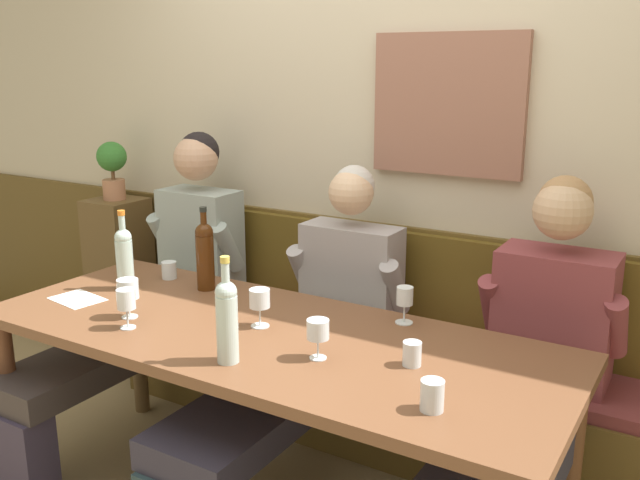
{
  "coord_description": "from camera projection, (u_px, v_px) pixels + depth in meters",
  "views": [
    {
      "loc": [
        1.34,
        -1.73,
        1.67
      ],
      "look_at": [
        0.04,
        0.44,
        1.01
      ],
      "focal_mm": 38.73,
      "sensor_mm": 36.0,
      "label": 1
    }
  ],
  "objects": [
    {
      "name": "room_wall_back",
      "position": [
        389.0,
        124.0,
        3.07
      ],
      "size": [
        6.8,
        0.12,
        2.8
      ],
      "color": "#C3B69B",
      "rests_on": "ground"
    },
    {
      "name": "wood_wainscot_panel",
      "position": [
        378.0,
        322.0,
        3.26
      ],
      "size": [
        6.8,
        0.03,
        0.96
      ],
      "primitive_type": "cube",
      "color": "brown",
      "rests_on": "ground"
    },
    {
      "name": "wall_bench",
      "position": [
        357.0,
        376.0,
        3.14
      ],
      "size": [
        2.45,
        0.42,
        0.94
      ],
      "color": "brown",
      "rests_on": "ground"
    },
    {
      "name": "dining_table",
      "position": [
        265.0,
        352.0,
        2.46
      ],
      "size": [
        2.15,
        0.83,
        0.75
      ],
      "color": "brown",
      "rests_on": "ground"
    },
    {
      "name": "person_center_right_seat",
      "position": [
        155.0,
        287.0,
        3.19
      ],
      "size": [
        0.49,
        1.29,
        1.34
      ],
      "color": "#332B3F",
      "rests_on": "ground"
    },
    {
      "name": "person_right_seat",
      "position": [
        304.0,
        342.0,
        2.74
      ],
      "size": [
        0.53,
        1.28,
        1.25
      ],
      "color": "#24363C",
      "rests_on": "ground"
    },
    {
      "name": "person_center_left_seat",
      "position": [
        527.0,
        380.0,
        2.33
      ],
      "size": [
        0.53,
        1.29,
        1.27
      ],
      "color": "#2C2A31",
      "rests_on": "ground"
    },
    {
      "name": "wine_bottle_clear_water",
      "position": [
        227.0,
        318.0,
        2.15
      ],
      "size": [
        0.07,
        0.07,
        0.35
      ],
      "color": "#B5C9C3",
      "rests_on": "dining_table"
    },
    {
      "name": "wine_bottle_green_tall",
      "position": [
        124.0,
        256.0,
        2.85
      ],
      "size": [
        0.07,
        0.07,
        0.34
      ],
      "color": "#AEC8BB",
      "rests_on": "dining_table"
    },
    {
      "name": "wine_bottle_amber_mid",
      "position": [
        205.0,
        254.0,
        2.85
      ],
      "size": [
        0.07,
        0.07,
        0.35
      ],
      "color": "#43210A",
      "rests_on": "dining_table"
    },
    {
      "name": "wine_glass_near_bucket",
      "position": [
        126.0,
        301.0,
        2.44
      ],
      "size": [
        0.07,
        0.07,
        0.15
      ],
      "color": "silver",
      "rests_on": "dining_table"
    },
    {
      "name": "wine_glass_center_front",
      "position": [
        260.0,
        300.0,
        2.45
      ],
      "size": [
        0.07,
        0.07,
        0.14
      ],
      "color": "silver",
      "rests_on": "dining_table"
    },
    {
      "name": "wine_glass_mid_left",
      "position": [
        318.0,
        330.0,
        2.19
      ],
      "size": [
        0.07,
        0.07,
        0.13
      ],
      "color": "silver",
      "rests_on": "dining_table"
    },
    {
      "name": "wine_glass_right_end",
      "position": [
        405.0,
        298.0,
        2.49
      ],
      "size": [
        0.06,
        0.06,
        0.14
      ],
      "color": "silver",
      "rests_on": "dining_table"
    },
    {
      "name": "wine_glass_center_rear",
      "position": [
        128.0,
        291.0,
        2.54
      ],
      "size": [
        0.08,
        0.08,
        0.15
      ],
      "color": "silver",
      "rests_on": "dining_table"
    },
    {
      "name": "water_tumbler_right",
      "position": [
        169.0,
        270.0,
        3.02
      ],
      "size": [
        0.06,
        0.06,
        0.08
      ],
      "primitive_type": "cylinder",
      "color": "silver",
      "rests_on": "dining_table"
    },
    {
      "name": "water_tumbler_left",
      "position": [
        432.0,
        395.0,
        1.87
      ],
      "size": [
        0.07,
        0.07,
        0.09
      ],
      "primitive_type": "cylinder",
      "color": "silver",
      "rests_on": "dining_table"
    },
    {
      "name": "water_tumbler_center",
      "position": [
        412.0,
        354.0,
        2.15
      ],
      "size": [
        0.06,
        0.06,
        0.08
      ],
      "primitive_type": "cylinder",
      "color": "silver",
      "rests_on": "dining_table"
    },
    {
      "name": "tasting_sheet_left_guest",
      "position": [
        77.0,
        299.0,
        2.76
      ],
      "size": [
        0.23,
        0.18,
        0.0
      ],
      "primitive_type": "cube",
      "rotation": [
        0.0,
        0.0,
        -0.16
      ],
      "color": "white",
      "rests_on": "dining_table"
    },
    {
      "name": "corner_pedestal",
      "position": [
        121.0,
        281.0,
        3.88
      ],
      "size": [
        0.28,
        0.28,
        0.94
      ],
      "primitive_type": "cube",
      "color": "brown",
      "rests_on": "ground"
    },
    {
      "name": "potted_plant",
      "position": [
        112.0,
        166.0,
        3.72
      ],
      "size": [
        0.16,
        0.16,
        0.31
      ],
      "color": "#AA7050",
      "rests_on": "corner_pedestal"
    }
  ]
}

